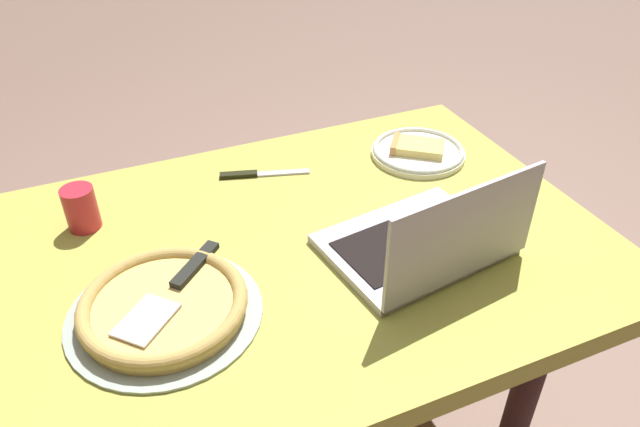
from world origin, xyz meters
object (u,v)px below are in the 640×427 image
object	(u,v)px
laptop	(427,241)
drink_cup	(81,208)
table_knife	(255,174)
pizza_tray	(164,306)
dining_table	(301,272)
pizza_plate	(418,151)

from	to	relation	value
laptop	drink_cup	distance (m)	0.70
table_knife	pizza_tray	bearing A→B (deg)	-127.65
dining_table	laptop	distance (m)	0.27
laptop	pizza_tray	xyz separation A→B (m)	(-0.49, 0.05, -0.02)
pizza_tray	drink_cup	bearing A→B (deg)	107.36
dining_table	pizza_plate	bearing A→B (deg)	27.56
dining_table	drink_cup	world-z (taller)	drink_cup
pizza_plate	dining_table	bearing A→B (deg)	-152.44
pizza_plate	table_knife	distance (m)	0.40
laptop	pizza_tray	world-z (taller)	laptop
table_knife	drink_cup	bearing A→B (deg)	-172.54
pizza_plate	drink_cup	bearing A→B (deg)	178.59
pizza_plate	pizza_tray	size ratio (longest dim) A/B	0.68
pizza_plate	drink_cup	world-z (taller)	drink_cup
pizza_tray	table_knife	distance (m)	0.47
dining_table	drink_cup	size ratio (longest dim) A/B	13.22
dining_table	table_knife	distance (m)	0.29
table_knife	laptop	bearing A→B (deg)	-63.64
pizza_plate	drink_cup	distance (m)	0.78
laptop	pizza_plate	xyz separation A→B (m)	(0.19, 0.35, -0.03)
drink_cup	pizza_tray	bearing A→B (deg)	-72.64
laptop	pizza_plate	distance (m)	0.40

